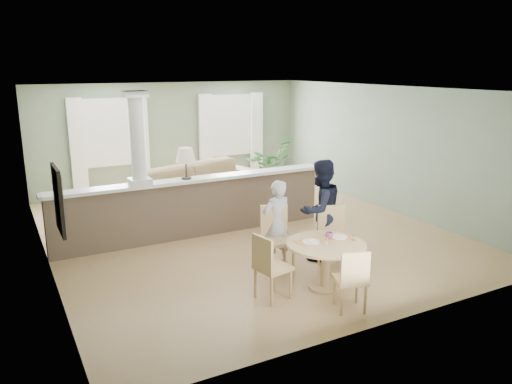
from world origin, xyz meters
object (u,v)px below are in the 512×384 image
chair_far_boy (276,235)px  child_person (277,223)px  chair_near (352,278)px  sofa (201,188)px  chair_far_man (332,234)px  dining_table (326,252)px  houseplant (269,167)px  man_person (320,210)px  chair_side (269,265)px

chair_far_boy → child_person: child_person is taller
chair_near → sofa: bearing=-70.9°
chair_near → child_person: size_ratio=0.62×
chair_far_man → chair_near: size_ratio=1.14×
sofa → chair_far_boy: (-0.20, -3.64, 0.07)m
dining_table → chair_far_man: size_ratio=1.15×
houseplant → chair_far_man: houseplant is taller
chair_near → chair_far_boy: bearing=-65.3°
sofa → man_person: size_ratio=2.02×
houseplant → chair_far_boy: houseplant is taller
chair_near → child_person: 1.83m
dining_table → man_person: 1.16m
houseplant → chair_far_boy: bearing=-118.2°
sofa → chair_side: 4.59m
dining_table → chair_side: 0.90m
houseplant → child_person: size_ratio=0.97×
houseplant → man_person: 4.36m
chair_side → child_person: bearing=-45.9°
dining_table → child_person: 1.09m
chair_side → man_person: (1.48, 0.92, 0.32)m
chair_far_boy → chair_side: (-0.63, -0.88, -0.05)m
chair_near → man_person: man_person is taller
dining_table → chair_near: (-0.13, -0.75, -0.07)m
chair_near → houseplant: bearing=-90.0°
chair_far_boy → child_person: bearing=69.1°
houseplant → chair_far_boy: (-2.24, -4.18, -0.11)m
chair_far_man → man_person: bearing=110.7°
dining_table → man_person: size_ratio=0.68×
dining_table → chair_side: bearing=177.2°
dining_table → chair_far_boy: chair_far_boy is taller
houseplant → child_person: 4.57m
houseplant → chair_far_boy: 4.74m
houseplant → dining_table: (-1.96, -5.10, -0.13)m
chair_far_boy → man_person: bearing=14.5°
chair_far_boy → man_person: 0.89m
chair_far_man → child_person: child_person is taller
sofa → dining_table: bearing=-106.9°
sofa → chair_far_man: (0.63, -3.96, 0.05)m
sofa → dining_table: size_ratio=2.98×
sofa → chair_near: 5.31m
child_person → chair_far_boy: bearing=52.9°
houseplant → chair_near: (-2.09, -5.85, -0.20)m
sofa → chair_far_boy: chair_far_boy is taller
chair_far_man → houseplant: bearing=96.4°
chair_far_boy → sofa: bearing=98.1°
sofa → chair_near: sofa is taller
chair_far_boy → chair_side: 1.08m
child_person → chair_near: bearing=86.8°
chair_far_boy → chair_near: chair_far_boy is taller
houseplant → chair_far_man: 4.72m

